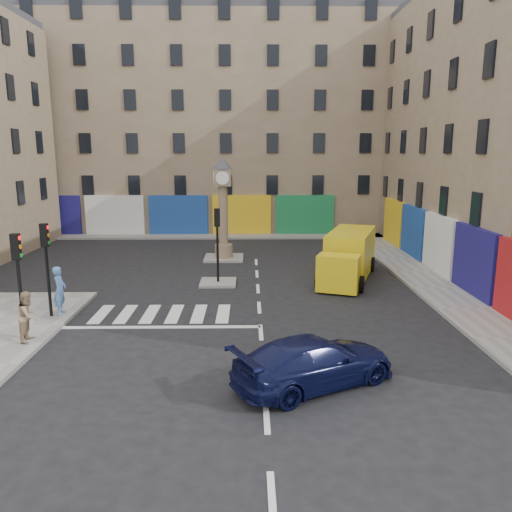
{
  "coord_description": "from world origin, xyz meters",
  "views": [
    {
      "loc": [
        -0.43,
        -16.43,
        6.54
      ],
      "look_at": [
        -0.12,
        5.26,
        2.0
      ],
      "focal_mm": 35.0,
      "sensor_mm": 36.0,
      "label": 1
    }
  ],
  "objects_px": {
    "traffic_light_left_near": "(18,269)",
    "navy_sedan": "(314,362)",
    "pedestrian_tan": "(28,316)",
    "traffic_light_left_far": "(46,255)",
    "clock_pillar": "(223,202)",
    "pedestrian_blue": "(60,290)",
    "yellow_van": "(349,256)",
    "traffic_light_island": "(217,233)"
  },
  "relations": [
    {
      "from": "traffic_light_island",
      "to": "pedestrian_blue",
      "type": "relative_size",
      "value": 1.91
    },
    {
      "from": "traffic_light_left_far",
      "to": "navy_sedan",
      "type": "xyz_separation_m",
      "value": [
        9.72,
        -5.84,
        -1.91
      ]
    },
    {
      "from": "traffic_light_left_far",
      "to": "pedestrian_blue",
      "type": "relative_size",
      "value": 1.91
    },
    {
      "from": "traffic_light_left_far",
      "to": "pedestrian_blue",
      "type": "bearing_deg",
      "value": 44.1
    },
    {
      "from": "clock_pillar",
      "to": "pedestrian_tan",
      "type": "height_order",
      "value": "clock_pillar"
    },
    {
      "from": "navy_sedan",
      "to": "yellow_van",
      "type": "distance_m",
      "value": 12.75
    },
    {
      "from": "traffic_light_left_near",
      "to": "traffic_light_island",
      "type": "distance_m",
      "value": 10.03
    },
    {
      "from": "traffic_light_left_near",
      "to": "traffic_light_left_far",
      "type": "distance_m",
      "value": 2.4
    },
    {
      "from": "traffic_light_left_far",
      "to": "pedestrian_blue",
      "type": "distance_m",
      "value": 1.56
    },
    {
      "from": "traffic_light_left_far",
      "to": "traffic_light_island",
      "type": "height_order",
      "value": "traffic_light_left_far"
    },
    {
      "from": "yellow_van",
      "to": "clock_pillar",
      "type": "bearing_deg",
      "value": 164.0
    },
    {
      "from": "pedestrian_blue",
      "to": "traffic_light_island",
      "type": "bearing_deg",
      "value": -54.64
    },
    {
      "from": "yellow_van",
      "to": "pedestrian_blue",
      "type": "height_order",
      "value": "yellow_van"
    },
    {
      "from": "pedestrian_tan",
      "to": "traffic_light_left_far",
      "type": "bearing_deg",
      "value": 6.95
    },
    {
      "from": "traffic_light_left_far",
      "to": "clock_pillar",
      "type": "xyz_separation_m",
      "value": [
        6.3,
        11.4,
        0.93
      ]
    },
    {
      "from": "navy_sedan",
      "to": "yellow_van",
      "type": "relative_size",
      "value": 0.7
    },
    {
      "from": "traffic_light_left_near",
      "to": "traffic_light_left_far",
      "type": "bearing_deg",
      "value": 90.0
    },
    {
      "from": "pedestrian_tan",
      "to": "pedestrian_blue",
      "type": "bearing_deg",
      "value": 0.46
    },
    {
      "from": "pedestrian_tan",
      "to": "yellow_van",
      "type": "bearing_deg",
      "value": -54.13
    },
    {
      "from": "clock_pillar",
      "to": "pedestrian_blue",
      "type": "relative_size",
      "value": 3.14
    },
    {
      "from": "yellow_van",
      "to": "traffic_light_left_far",
      "type": "bearing_deg",
      "value": -133.69
    },
    {
      "from": "clock_pillar",
      "to": "yellow_van",
      "type": "xyz_separation_m",
      "value": [
        6.79,
        -4.94,
        -2.34
      ]
    },
    {
      "from": "yellow_van",
      "to": "pedestrian_tan",
      "type": "relative_size",
      "value": 3.97
    },
    {
      "from": "traffic_light_left_near",
      "to": "navy_sedan",
      "type": "xyz_separation_m",
      "value": [
        9.72,
        -3.44,
        -1.91
      ]
    },
    {
      "from": "traffic_light_island",
      "to": "traffic_light_left_far",
      "type": "bearing_deg",
      "value": -139.4
    },
    {
      "from": "navy_sedan",
      "to": "traffic_light_left_far",
      "type": "bearing_deg",
      "value": 30.92
    },
    {
      "from": "clock_pillar",
      "to": "pedestrian_blue",
      "type": "bearing_deg",
      "value": -118.38
    },
    {
      "from": "yellow_van",
      "to": "pedestrian_tan",
      "type": "xyz_separation_m",
      "value": [
        -12.79,
        -9.09,
        -0.18
      ]
    },
    {
      "from": "traffic_light_left_near",
      "to": "pedestrian_tan",
      "type": "bearing_deg",
      "value": -38.44
    },
    {
      "from": "traffic_light_left_near",
      "to": "navy_sedan",
      "type": "distance_m",
      "value": 10.49
    },
    {
      "from": "traffic_light_left_far",
      "to": "navy_sedan",
      "type": "relative_size",
      "value": 0.76
    },
    {
      "from": "pedestrian_blue",
      "to": "pedestrian_tan",
      "type": "xyz_separation_m",
      "value": [
        0.0,
        -2.93,
        -0.1
      ]
    },
    {
      "from": "traffic_light_left_near",
      "to": "pedestrian_blue",
      "type": "relative_size",
      "value": 1.91
    },
    {
      "from": "traffic_light_left_far",
      "to": "pedestrian_tan",
      "type": "height_order",
      "value": "traffic_light_left_far"
    },
    {
      "from": "traffic_light_island",
      "to": "yellow_van",
      "type": "relative_size",
      "value": 0.53
    },
    {
      "from": "traffic_light_island",
      "to": "pedestrian_tan",
      "type": "distance_m",
      "value": 10.15
    },
    {
      "from": "pedestrian_blue",
      "to": "pedestrian_tan",
      "type": "height_order",
      "value": "pedestrian_blue"
    },
    {
      "from": "navy_sedan",
      "to": "pedestrian_blue",
      "type": "xyz_separation_m",
      "value": [
        -9.42,
        6.13,
        0.41
      ]
    },
    {
      "from": "traffic_light_left_near",
      "to": "yellow_van",
      "type": "xyz_separation_m",
      "value": [
        13.09,
        8.85,
        -1.41
      ]
    },
    {
      "from": "traffic_light_left_near",
      "to": "yellow_van",
      "type": "bearing_deg",
      "value": 34.07
    },
    {
      "from": "traffic_light_island",
      "to": "pedestrian_tan",
      "type": "height_order",
      "value": "traffic_light_island"
    },
    {
      "from": "traffic_light_left_near",
      "to": "clock_pillar",
      "type": "height_order",
      "value": "clock_pillar"
    }
  ]
}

